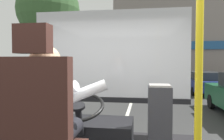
{
  "coord_description": "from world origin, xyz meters",
  "views": [
    {
      "loc": [
        0.55,
        -1.77,
        1.78
      ],
      "look_at": [
        0.07,
        1.37,
        1.65
      ],
      "focal_mm": 34.21,
      "sensor_mm": 36.0,
      "label": 1
    }
  ],
  "objects_px": {
    "bus_driver": "(49,110)",
    "steering_console": "(87,135)",
    "driver_seat": "(42,140)",
    "handrail_pole": "(199,63)",
    "fare_box": "(159,125)",
    "parked_car_blue": "(204,82)"
  },
  "relations": [
    {
      "from": "fare_box",
      "to": "driver_seat",
      "type": "bearing_deg",
      "value": -130.54
    },
    {
      "from": "parked_car_blue",
      "to": "driver_seat",
      "type": "bearing_deg",
      "value": -109.64
    },
    {
      "from": "steering_console",
      "to": "fare_box",
      "type": "relative_size",
      "value": 1.26
    },
    {
      "from": "steering_console",
      "to": "fare_box",
      "type": "height_order",
      "value": "fare_box"
    },
    {
      "from": "handrail_pole",
      "to": "fare_box",
      "type": "xyz_separation_m",
      "value": [
        -0.15,
        1.02,
        -0.68
      ]
    },
    {
      "from": "driver_seat",
      "to": "parked_car_blue",
      "type": "distance_m",
      "value": 12.07
    },
    {
      "from": "driver_seat",
      "to": "steering_console",
      "type": "relative_size",
      "value": 1.23
    },
    {
      "from": "bus_driver",
      "to": "steering_console",
      "type": "xyz_separation_m",
      "value": [
        0.0,
        1.06,
        -0.55
      ]
    },
    {
      "from": "bus_driver",
      "to": "steering_console",
      "type": "distance_m",
      "value": 1.19
    },
    {
      "from": "bus_driver",
      "to": "steering_console",
      "type": "height_order",
      "value": "bus_driver"
    },
    {
      "from": "fare_box",
      "to": "steering_console",
      "type": "bearing_deg",
      "value": 168.73
    },
    {
      "from": "bus_driver",
      "to": "steering_console",
      "type": "bearing_deg",
      "value": 90.0
    },
    {
      "from": "driver_seat",
      "to": "steering_console",
      "type": "distance_m",
      "value": 1.22
    },
    {
      "from": "bus_driver",
      "to": "fare_box",
      "type": "distance_m",
      "value": 1.27
    },
    {
      "from": "steering_console",
      "to": "parked_car_blue",
      "type": "height_order",
      "value": "steering_console"
    },
    {
      "from": "fare_box",
      "to": "parked_car_blue",
      "type": "height_order",
      "value": "fare_box"
    },
    {
      "from": "bus_driver",
      "to": "parked_car_blue",
      "type": "distance_m",
      "value": 11.98
    },
    {
      "from": "steering_console",
      "to": "parked_car_blue",
      "type": "bearing_deg",
      "value": 68.31
    },
    {
      "from": "bus_driver",
      "to": "steering_console",
      "type": "relative_size",
      "value": 0.72
    },
    {
      "from": "driver_seat",
      "to": "handrail_pole",
      "type": "height_order",
      "value": "handrail_pole"
    },
    {
      "from": "driver_seat",
      "to": "handrail_pole",
      "type": "xyz_separation_m",
      "value": [
        1.01,
        -0.02,
        0.53
      ]
    },
    {
      "from": "handrail_pole",
      "to": "fare_box",
      "type": "relative_size",
      "value": 2.55
    }
  ]
}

